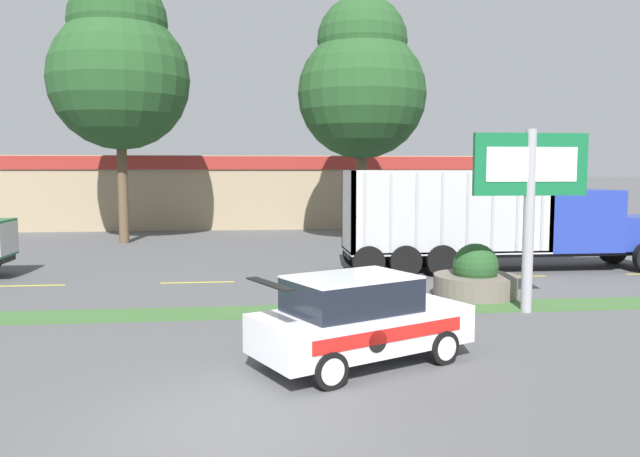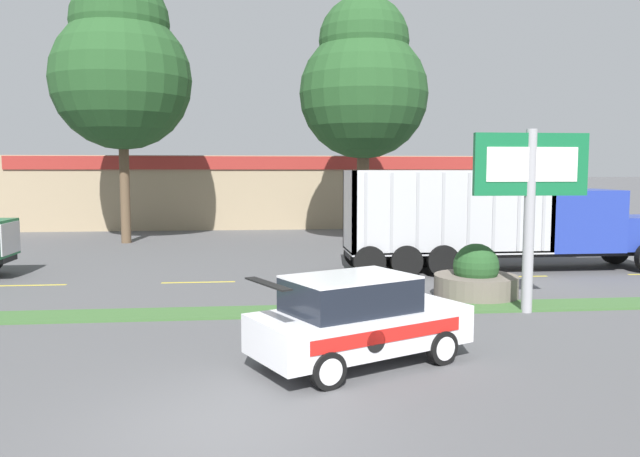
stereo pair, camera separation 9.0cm
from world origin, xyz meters
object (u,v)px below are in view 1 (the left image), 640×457
Objects in this scene: store_sign_post at (530,183)px; stone_planter at (475,279)px; rally_car at (359,319)px; dump_truck_mid at (527,226)px.

store_sign_post is 3.50m from stone_planter.
rally_car is 1.89× the size of stone_planter.
rally_car is 6.86m from store_sign_post.
dump_truck_mid is 4.93× the size of stone_planter.
store_sign_post is 1.97× the size of stone_planter.
stone_planter is (4.42, 5.83, -0.33)m from rally_car.
dump_truck_mid is at bearing 65.73° from store_sign_post.
dump_truck_mid is 2.61× the size of rally_car.
store_sign_post is at bearing -71.33° from stone_planter.
dump_truck_mid is 13.24m from rally_car.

